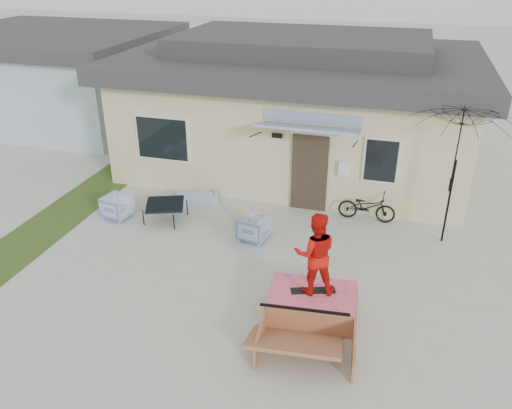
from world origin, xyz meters
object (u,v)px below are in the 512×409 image
(armchair_left, at_px, (117,206))
(skater, at_px, (315,252))
(skateboard, at_px, (313,290))
(loveseat, at_px, (196,194))
(bicycle, at_px, (367,204))
(coffee_table, at_px, (166,212))
(patio_umbrella, at_px, (454,175))
(armchair_right, at_px, (253,226))
(skate_ramp, at_px, (312,304))

(armchair_left, height_order, skater, skater)
(skateboard, xyz_separation_m, skater, (0.00, -0.00, 0.84))
(loveseat, relative_size, bicycle, 0.88)
(bicycle, relative_size, skateboard, 1.73)
(loveseat, relative_size, skateboard, 1.52)
(armchair_left, relative_size, coffee_table, 0.71)
(loveseat, height_order, bicycle, bicycle)
(armchair_left, distance_m, patio_umbrella, 8.36)
(armchair_right, distance_m, bicycle, 3.10)
(bicycle, bearing_deg, patio_umbrella, -106.44)
(coffee_table, xyz_separation_m, bicycle, (5.02, 1.45, 0.24))
(armchair_left, relative_size, skater, 0.41)
(loveseat, bearing_deg, armchair_right, 130.93)
(armchair_right, bearing_deg, bicycle, 134.12)
(armchair_left, bearing_deg, skateboard, -104.22)
(armchair_right, bearing_deg, coffee_table, -87.55)
(armchair_left, bearing_deg, coffee_table, -69.97)
(skater, bearing_deg, skateboard, -105.49)
(armchair_left, relative_size, skateboard, 0.80)
(bicycle, distance_m, skate_ramp, 4.34)
(patio_umbrella, bearing_deg, bicycle, 162.66)
(patio_umbrella, bearing_deg, skateboard, -124.57)
(coffee_table, distance_m, skater, 5.33)
(skateboard, bearing_deg, armchair_left, 137.13)
(loveseat, height_order, skateboard, skateboard)
(armchair_left, bearing_deg, bicycle, -64.97)
(patio_umbrella, height_order, skater, skater)
(patio_umbrella, height_order, skate_ramp, patio_umbrella)
(armchair_right, xyz_separation_m, patio_umbrella, (4.43, 1.17, 1.40))
(patio_umbrella, xyz_separation_m, skater, (-2.51, -3.65, -0.34))
(armchair_right, bearing_deg, skater, 47.31)
(loveseat, height_order, skater, skater)
(skate_ramp, relative_size, skateboard, 2.56)
(bicycle, xyz_separation_m, skater, (-0.63, -4.23, 0.94))
(coffee_table, bearing_deg, skate_ramp, -32.86)
(armchair_right, height_order, skateboard, armchair_right)
(loveseat, bearing_deg, skate_ramp, 121.37)
(armchair_left, bearing_deg, armchair_right, -81.17)
(loveseat, height_order, skate_ramp, skate_ramp)
(coffee_table, height_order, bicycle, bicycle)
(armchair_right, bearing_deg, loveseat, -115.86)
(bicycle, bearing_deg, armchair_right, 125.48)
(armchair_left, height_order, armchair_right, armchair_right)
(armchair_right, relative_size, skateboard, 0.81)
(coffee_table, xyz_separation_m, skate_ramp, (4.39, -2.84, 0.04))
(coffee_table, xyz_separation_m, skateboard, (4.39, -2.78, 0.34))
(skate_ramp, bearing_deg, skateboard, 90.00)
(armchair_left, distance_m, bicycle, 6.51)
(coffee_table, distance_m, patio_umbrella, 7.12)
(skater, bearing_deg, coffee_table, -47.89)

